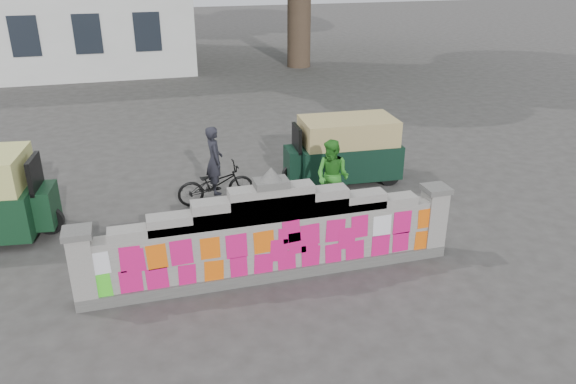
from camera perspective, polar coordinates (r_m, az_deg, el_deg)
name	(u,v)px	position (r m, az deg, el deg)	size (l,w,h in m)	color
ground	(272,276)	(9.80, -1.60, -8.53)	(100.00, 100.00, 0.00)	#383533
parapet_wall	(272,238)	(9.42, -1.64, -4.68)	(6.48, 0.44, 2.01)	#4C4C49
cyclist_bike	(216,184)	(12.43, -7.35, 0.81)	(0.59, 1.69, 0.89)	black
cyclist_rider	(215,171)	(12.31, -7.43, 2.14)	(0.55, 0.36, 1.51)	black
pedestrian	(332,176)	(11.86, 4.53, 1.58)	(0.77, 0.60, 1.58)	#2F8B25
rickshaw_right	(344,149)	(13.52, 5.75, 4.39)	(2.83, 1.43, 1.55)	black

